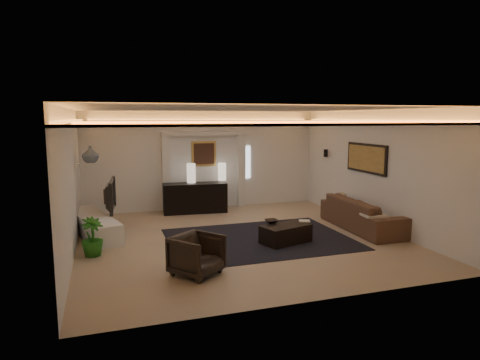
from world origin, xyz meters
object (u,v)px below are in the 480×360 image
object	(u,v)px
console	(195,199)
sofa	(363,214)
armchair	(197,255)
coffee_table	(286,234)

from	to	relation	value
console	sofa	distance (m)	4.71
sofa	armchair	bearing A→B (deg)	112.50
console	armchair	world-z (taller)	console
console	coffee_table	xyz separation A→B (m)	(1.25, -3.58, -0.20)
console	armchair	size ratio (longest dim) A/B	2.33
console	sofa	size ratio (longest dim) A/B	0.70
armchair	sofa	bearing A→B (deg)	-17.32
sofa	coffee_table	distance (m)	2.36
coffee_table	armchair	xyz separation A→B (m)	(-2.25, -1.25, 0.15)
armchair	console	bearing A→B (deg)	40.03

